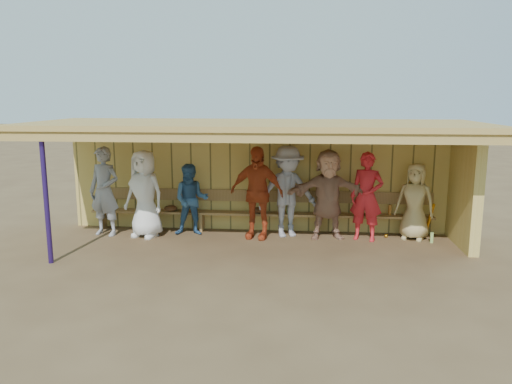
% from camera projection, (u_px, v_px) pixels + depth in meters
% --- Properties ---
extents(ground, '(90.00, 90.00, 0.00)m').
position_uv_depth(ground, '(254.00, 246.00, 10.15)').
color(ground, brown).
rests_on(ground, ground).
extents(player_a, '(0.80, 0.62, 1.94)m').
position_uv_depth(player_a, '(104.00, 191.00, 10.80)').
color(player_a, gray).
rests_on(player_a, ground).
extents(player_b, '(1.06, 0.86, 1.88)m').
position_uv_depth(player_b, '(145.00, 194.00, 10.67)').
color(player_b, white).
rests_on(player_b, ground).
extents(player_c, '(0.82, 0.67, 1.57)m').
position_uv_depth(player_c, '(191.00, 200.00, 10.84)').
color(player_c, '#325D8A').
rests_on(player_c, ground).
extents(player_d, '(1.23, 0.72, 1.97)m').
position_uv_depth(player_d, '(257.00, 193.00, 10.57)').
color(player_d, '#B8411D').
rests_on(player_d, ground).
extents(player_e, '(1.44, 1.10, 1.97)m').
position_uv_depth(player_e, '(287.00, 191.00, 10.70)').
color(player_e, '#9998A0').
rests_on(player_e, ground).
extents(player_f, '(1.83, 0.79, 1.91)m').
position_uv_depth(player_f, '(328.00, 194.00, 10.55)').
color(player_f, tan).
rests_on(player_f, ground).
extents(player_g, '(0.79, 0.64, 1.87)m').
position_uv_depth(player_g, '(367.00, 197.00, 10.41)').
color(player_g, red).
rests_on(player_g, ground).
extents(player_h, '(0.94, 0.79, 1.63)m').
position_uv_depth(player_h, '(415.00, 202.00, 10.49)').
color(player_h, tan).
rests_on(player_h, ground).
extents(dugout_structure, '(8.80, 3.20, 2.50)m').
position_uv_depth(dugout_structure, '(276.00, 159.00, 10.47)').
color(dugout_structure, '#D2B559').
rests_on(dugout_structure, ground).
extents(bench, '(7.60, 0.34, 0.93)m').
position_uv_depth(bench, '(259.00, 209.00, 11.14)').
color(bench, '#A17B45').
rests_on(bench, ground).
extents(dugout_equipment, '(7.52, 0.62, 0.80)m').
position_uv_depth(dugout_equipment, '(218.00, 211.00, 11.11)').
color(dugout_equipment, orange).
rests_on(dugout_equipment, ground).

